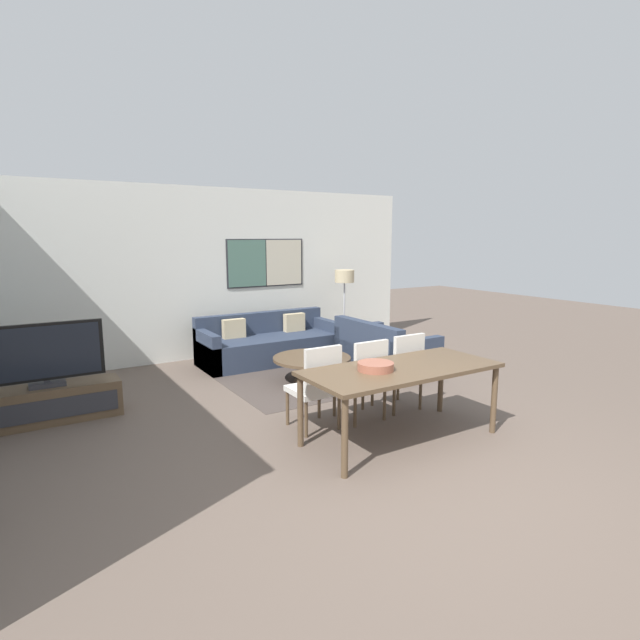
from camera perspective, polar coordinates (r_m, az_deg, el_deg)
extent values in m
plane|color=brown|center=(4.43, 13.60, -17.81)|extent=(24.00, 24.00, 0.00)
cube|color=silver|center=(8.48, -12.06, 5.23)|extent=(7.53, 0.06, 2.80)
cube|color=#2D2D33|center=(8.80, -6.21, 6.51)|extent=(1.45, 0.01, 0.83)
cube|color=#4C7060|center=(8.65, -8.32, 6.41)|extent=(0.69, 0.02, 0.79)
cube|color=beige|center=(8.95, -4.14, 6.59)|extent=(0.69, 0.02, 0.79)
cube|color=#473D38|center=(7.05, -0.93, -6.99)|extent=(2.26, 1.74, 0.01)
cube|color=brown|center=(6.27, -28.55, -8.43)|extent=(1.46, 0.41, 0.40)
cube|color=#2D2D33|center=(6.07, -28.42, -9.00)|extent=(1.34, 0.01, 0.22)
cube|color=#2D2D33|center=(6.21, -28.71, -6.44)|extent=(0.36, 0.20, 0.05)
cube|color=#2D2D33|center=(6.20, -28.76, -5.86)|extent=(0.06, 0.03, 0.08)
cube|color=black|center=(6.13, -28.98, -3.20)|extent=(1.18, 0.04, 0.63)
cube|color=black|center=(6.11, -28.97, -3.24)|extent=(1.10, 0.01, 0.57)
cube|color=#2D384C|center=(8.11, -5.68, -3.31)|extent=(2.26, 0.89, 0.42)
cube|color=#2D384C|center=(8.40, -6.80, -1.68)|extent=(2.26, 0.16, 0.77)
cube|color=#2D384C|center=(7.70, -12.79, -3.52)|extent=(0.14, 0.89, 0.60)
cube|color=#2D384C|center=(8.60, 0.66, -1.91)|extent=(0.14, 0.89, 0.60)
cube|color=#C6B289|center=(7.99, -9.81, -0.97)|extent=(0.36, 0.12, 0.30)
cube|color=#C6B289|center=(8.45, -2.96, -0.27)|extent=(0.36, 0.12, 0.30)
cube|color=#2D384C|center=(7.67, 7.55, -4.11)|extent=(0.89, 1.51, 0.42)
cube|color=#2D384C|center=(7.41, 5.38, -3.18)|extent=(0.16, 1.51, 0.77)
cube|color=#2D384C|center=(7.15, 11.05, -4.48)|extent=(0.89, 0.14, 0.60)
cube|color=#2D384C|center=(8.17, 4.53, -2.55)|extent=(0.89, 0.14, 0.60)
cube|color=#C6B289|center=(7.22, 8.17, -2.06)|extent=(0.12, 0.36, 0.30)
cylinder|color=brown|center=(7.04, -0.93, -6.91)|extent=(0.49, 0.49, 0.03)
cylinder|color=brown|center=(7.01, -0.93, -5.80)|extent=(0.20, 0.20, 0.31)
cylinder|color=brown|center=(6.96, -0.93, -4.41)|extent=(1.09, 1.09, 0.04)
cube|color=brown|center=(4.98, 9.30, -5.55)|extent=(1.98, 0.87, 0.04)
cylinder|color=brown|center=(4.28, 2.84, -13.31)|extent=(0.06, 0.06, 0.71)
cylinder|color=brown|center=(5.49, 19.27, -8.60)|extent=(0.06, 0.06, 0.71)
cylinder|color=brown|center=(4.87, -2.25, -10.38)|extent=(0.06, 0.06, 0.71)
cylinder|color=brown|center=(5.96, 13.64, -6.88)|extent=(0.06, 0.06, 0.71)
cube|color=beige|center=(5.31, -0.82, -8.00)|extent=(0.46, 0.46, 0.06)
cube|color=beige|center=(5.07, 0.37, -5.72)|extent=(0.42, 0.05, 0.47)
cylinder|color=brown|center=(5.12, -1.59, -11.28)|extent=(0.04, 0.04, 0.38)
cylinder|color=brown|center=(5.32, 2.19, -10.47)|extent=(0.04, 0.04, 0.38)
cylinder|color=brown|center=(5.45, -3.74, -9.99)|extent=(0.04, 0.04, 0.38)
cylinder|color=brown|center=(5.64, -0.10, -9.29)|extent=(0.04, 0.04, 0.38)
cube|color=beige|center=(5.59, 4.53, -7.13)|extent=(0.46, 0.46, 0.06)
cube|color=beige|center=(5.36, 5.86, -4.92)|extent=(0.42, 0.05, 0.47)
cylinder|color=brown|center=(5.39, 4.03, -10.23)|extent=(0.04, 0.04, 0.38)
cylinder|color=brown|center=(5.62, 7.39, -9.44)|extent=(0.04, 0.04, 0.38)
cylinder|color=brown|center=(5.70, 1.65, -9.08)|extent=(0.04, 0.04, 0.38)
cylinder|color=brown|center=(5.92, 4.92, -8.40)|extent=(0.04, 0.04, 0.38)
cube|color=beige|center=(5.97, 8.75, -6.10)|extent=(0.46, 0.46, 0.06)
cube|color=beige|center=(5.76, 10.14, -4.00)|extent=(0.42, 0.05, 0.47)
cylinder|color=brown|center=(5.77, 8.46, -8.96)|extent=(0.04, 0.04, 0.38)
cylinder|color=brown|center=(6.02, 11.40, -8.24)|extent=(0.04, 0.04, 0.38)
cylinder|color=brown|center=(6.06, 6.01, -7.98)|extent=(0.04, 0.04, 0.38)
cylinder|color=brown|center=(6.31, 8.91, -7.35)|extent=(0.04, 0.04, 0.38)
cylinder|color=#995642|center=(4.82, 6.37, -5.28)|extent=(0.35, 0.35, 0.08)
torus|color=#995642|center=(4.81, 6.38, -4.94)|extent=(0.35, 0.35, 0.02)
cylinder|color=#2D2D33|center=(9.07, 2.76, -3.17)|extent=(0.28, 0.28, 0.02)
cylinder|color=#B7B7BC|center=(8.96, 2.79, 0.58)|extent=(0.03, 0.03, 1.18)
cylinder|color=#C6B289|center=(8.88, 2.82, 5.03)|extent=(0.34, 0.34, 0.22)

